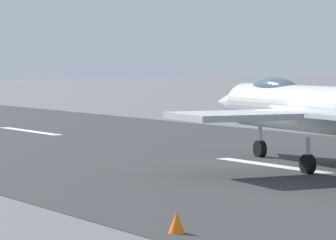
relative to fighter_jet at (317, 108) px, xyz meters
name	(u,v)px	position (x,y,z in m)	size (l,w,h in m)	color
ground_plane	(279,167)	(1.01, 1.14, -2.44)	(400.00, 400.00, 0.00)	slate
runway_strip	(279,167)	(1.00, 1.14, -2.43)	(240.00, 26.00, 0.02)	#333334
fighter_jet	(317,108)	(0.00, 0.00, 0.00)	(16.63, 13.49, 5.64)	#B1B9BB
marker_cone_near	(177,223)	(-9.58, 13.18, -2.16)	(0.44, 0.44, 0.55)	orange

